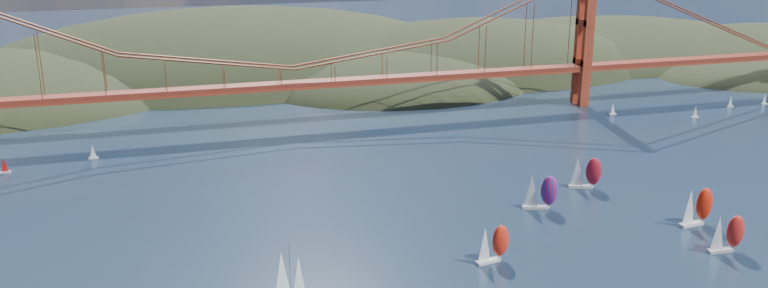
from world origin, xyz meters
TOP-DOWN VIEW (x-y plane):
  - headlands at (44.95, 278.29)m, footprint 725.00×225.00m
  - bridge at (-1.75, 180.00)m, footprint 552.00×12.00m
  - sloop_navy at (-25.31, 44.45)m, footprint 9.64×8.23m
  - racer_0 at (22.37, 52.53)m, footprint 8.59×4.50m
  - racer_1 at (76.62, 42.05)m, footprint 8.80×3.69m
  - racer_2 at (80.62, 57.50)m, footprint 9.60×4.41m
  - racer_3 at (68.14, 89.60)m, footprint 9.27×5.89m
  - racer_rwb at (48.00, 78.64)m, footprint 9.45×5.90m
  - distant_boat_2 at (-94.42, 151.68)m, footprint 3.00×2.00m
  - distant_boat_3 at (-69.55, 158.80)m, footprint 3.00×2.00m
  - distant_boat_4 at (123.48, 160.68)m, footprint 3.00×2.00m
  - distant_boat_5 at (151.68, 147.47)m, footprint 3.00×2.00m
  - distant_boat_6 at (176.95, 157.87)m, footprint 3.00×2.00m
  - distant_boat_7 at (193.78, 157.60)m, footprint 3.00×2.00m

SIDE VIEW (x-z plane):
  - headlands at x=44.95m, z-range -60.46..35.54m
  - distant_boat_2 at x=-94.42m, z-range 0.06..4.76m
  - distant_boat_3 at x=-69.55m, z-range 0.06..4.76m
  - distant_boat_4 at x=123.48m, z-range 0.06..4.76m
  - distant_boat_5 at x=151.68m, z-range 0.06..4.76m
  - distant_boat_6 at x=176.95m, z-range 0.06..4.76m
  - distant_boat_7 at x=193.78m, z-range 0.06..4.76m
  - racer_0 at x=22.37m, z-range -0.26..9.38m
  - racer_1 at x=76.62m, z-range -0.28..9.76m
  - racer_3 at x=68.14m, z-range -0.28..10.08m
  - racer_rwb at x=48.00m, z-range -0.29..10.28m
  - racer_2 at x=80.62m, z-range -0.30..10.56m
  - sloop_navy at x=-25.31m, z-range -0.83..13.28m
  - bridge at x=-1.75m, z-range 4.73..59.73m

